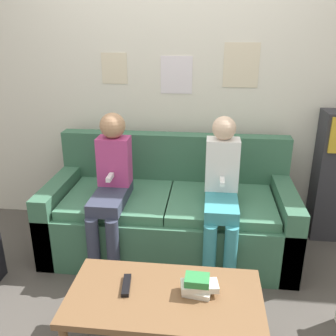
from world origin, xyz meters
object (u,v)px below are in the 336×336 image
at_px(tv_remote, 126,285).
at_px(coffee_table, 164,301).
at_px(person_right, 222,189).
at_px(person_left, 111,182).
at_px(couch, 170,215).

bearing_deg(tv_remote, coffee_table, -17.36).
bearing_deg(person_right, tv_remote, -121.29).
relative_size(person_left, person_right, 1.00).
xyz_separation_m(coffee_table, person_left, (-0.50, 0.89, 0.29)).
bearing_deg(couch, person_left, -154.68).
relative_size(coffee_table, tv_remote, 5.88).
xyz_separation_m(couch, person_right, (0.39, -0.20, 0.34)).
distance_m(couch, coffee_table, 1.09).
height_order(couch, coffee_table, couch).
bearing_deg(tv_remote, person_right, 51.65).
xyz_separation_m(couch, coffee_table, (0.09, -1.08, 0.06)).
relative_size(person_right, tv_remote, 6.46).
bearing_deg(coffee_table, tv_remote, 169.70).
bearing_deg(couch, coffee_table, -85.38).
xyz_separation_m(person_left, tv_remote, (0.29, -0.85, -0.23)).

